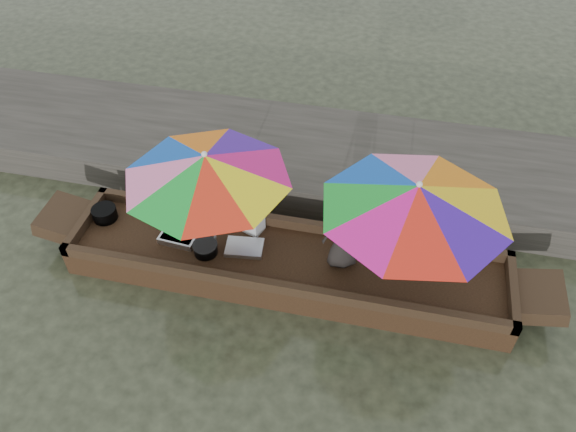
% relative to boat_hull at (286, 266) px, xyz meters
% --- Properties ---
extents(water, '(80.00, 80.00, 0.00)m').
position_rel_boat_hull_xyz_m(water, '(0.00, 0.00, -0.17)').
color(water, black).
rests_on(water, ground).
extents(dock, '(22.00, 2.20, 0.50)m').
position_rel_boat_hull_xyz_m(dock, '(0.00, 2.20, 0.08)').
color(dock, '#2D2B26').
rests_on(dock, ground).
extents(boat_hull, '(5.68, 1.20, 0.35)m').
position_rel_boat_hull_xyz_m(boat_hull, '(0.00, 0.00, 0.00)').
color(boat_hull, black).
rests_on(boat_hull, water).
extents(cooking_pot, '(0.33, 0.33, 0.18)m').
position_rel_boat_hull_xyz_m(cooking_pot, '(-2.59, 0.17, 0.26)').
color(cooking_pot, black).
rests_on(cooking_pot, boat_hull).
extents(tray_crayfish, '(0.51, 0.37, 0.09)m').
position_rel_boat_hull_xyz_m(tray_crayfish, '(-1.46, 0.01, 0.22)').
color(tray_crayfish, silver).
rests_on(tray_crayfish, boat_hull).
extents(tray_scallop, '(0.52, 0.39, 0.06)m').
position_rel_boat_hull_xyz_m(tray_scallop, '(-0.56, 0.02, 0.21)').
color(tray_scallop, silver).
rests_on(tray_scallop, boat_hull).
extents(charcoal_grill, '(0.30, 0.30, 0.14)m').
position_rel_boat_hull_xyz_m(charcoal_grill, '(-1.04, -0.14, 0.25)').
color(charcoal_grill, black).
rests_on(charcoal_grill, boat_hull).
extents(supply_bag, '(0.34, 0.30, 0.26)m').
position_rel_boat_hull_xyz_m(supply_bag, '(-0.56, 0.39, 0.30)').
color(supply_bag, silver).
rests_on(supply_bag, boat_hull).
extents(vendor, '(0.59, 0.49, 1.03)m').
position_rel_boat_hull_xyz_m(vendor, '(0.70, 0.08, 0.69)').
color(vendor, black).
rests_on(vendor, boat_hull).
extents(umbrella_bow, '(2.10, 2.10, 1.55)m').
position_rel_boat_hull_xyz_m(umbrella_bow, '(-0.94, 0.00, 0.95)').
color(umbrella_bow, '#E51479').
rests_on(umbrella_bow, boat_hull).
extents(umbrella_stern, '(2.59, 2.59, 1.55)m').
position_rel_boat_hull_xyz_m(umbrella_stern, '(1.45, 0.00, 0.95)').
color(umbrella_stern, yellow).
rests_on(umbrella_stern, boat_hull).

